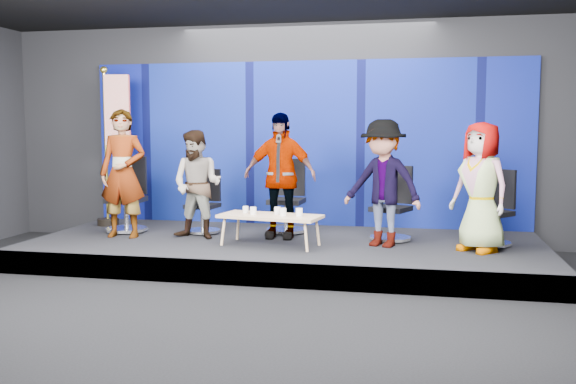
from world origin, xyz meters
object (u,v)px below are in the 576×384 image
Objects in this scene: chair_e at (493,221)px; mug_e at (299,212)px; panelist_e at (481,187)px; mug_d at (283,212)px; chair_a at (128,207)px; chair_d at (392,216)px; panelist_b at (197,185)px; coffee_table at (270,217)px; panelist_d at (383,183)px; mug_a at (246,210)px; chair_c at (287,208)px; mug_c at (277,211)px; mug_b at (253,211)px; panelist_c at (280,176)px; panelist_a at (123,174)px; flag_stand at (113,142)px; chair_b at (204,212)px.

mug_e is (-2.48, -0.68, 0.13)m from chair_e.
panelist_e is 15.61× the size of mug_d.
chair_a is 1.09× the size of chair_d.
panelist_b is 1.23m from coffee_table.
chair_a is 3.87m from panelist_d.
mug_a is at bearing -139.42° from chair_d.
panelist_d is at bearing 10.09° from coffee_table.
mug_c is (0.08, -1.04, 0.10)m from chair_c.
chair_c reaches higher than mug_b.
mug_a is (-0.36, -0.50, -0.43)m from panelist_c.
flag_stand reaches higher than panelist_a.
panelist_d is 1.18× the size of coffee_table.
chair_d is at bearing 4.23° from panelist_a.
panelist_d is at bearing -80.10° from chair_d.
panelist_b is at bearing 166.15° from mug_e.
mug_e is at bearing -2.91° from mug_b.
mug_a is (-3.25, -0.52, 0.13)m from chair_e.
mug_e is (-1.16, -0.80, 0.13)m from chair_d.
coffee_table is (-2.68, -0.17, -0.44)m from panelist_e.
mug_d is 0.21m from mug_e.
chair_c is 1.06× the size of chair_d.
mug_c is (-1.48, -0.68, 0.12)m from chair_d.
chair_b is at bearing 151.64° from mug_e.
panelist_e is 2.93m from mug_b.
panelist_c is at bearing -171.37° from panelist_d.
chair_c is 0.43× the size of flag_stand.
mug_c is 3.23m from flag_stand.
panelist_b reaches higher than coffee_table.
chair_e reaches higher than coffee_table.
panelist_d is (3.82, -0.43, 0.46)m from chair_a.
flag_stand is at bearing 156.27° from mug_a.
chair_b is at bearing -147.60° from panelist_e.
mug_b reaches higher than mug_c.
panelist_e is 1.15× the size of coffee_table.
panelist_c is at bearing 54.40° from mug_a.
panelist_e is at bearing -4.44° from panelist_a.
mug_a is 0.78m from mug_e.
panelist_e is at bearing -2.21° from chair_b.
panelist_d is 0.66× the size of flag_stand.
panelist_b is 1.40× the size of chair_c.
chair_e is 2.79m from mug_d.
mug_c is (2.27, -0.14, -0.45)m from panelist_a.
coffee_table is (1.21, -0.81, 0.07)m from chair_b.
panelist_e is 2.62m from mug_c.
panelist_a is 1.81× the size of chair_e.
mug_d is at bearing -71.40° from panelist_c.
chair_d is 0.73× the size of coffee_table.
flag_stand is at bearing 119.14° from panelist_a.
panelist_d reaches higher than chair_d.
flag_stand is at bearing 174.21° from chair_b.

